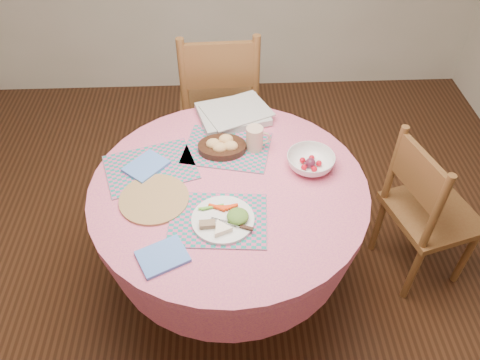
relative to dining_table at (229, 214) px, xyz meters
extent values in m
plane|color=#331C0F|center=(0.00, 0.00, -0.56)|extent=(4.00, 4.00, 0.00)
cylinder|color=#EC6E80|center=(0.00, 0.00, 0.17)|extent=(1.24, 1.24, 0.04)
cone|color=#EC6E80|center=(0.00, 0.00, 0.00)|extent=(1.24, 1.24, 0.30)
cylinder|color=black|center=(0.00, 0.00, -0.34)|extent=(0.14, 0.14, 0.44)
cylinder|color=black|center=(0.00, 0.00, -0.53)|extent=(0.56, 0.56, 0.06)
cube|color=brown|center=(1.04, 0.08, -0.13)|extent=(0.50, 0.51, 0.04)
cylinder|color=brown|center=(1.24, -0.04, -0.34)|extent=(0.05, 0.05, 0.43)
cylinder|color=brown|center=(1.14, 0.29, -0.34)|extent=(0.05, 0.05, 0.43)
cylinder|color=brown|center=(0.93, -0.13, -0.34)|extent=(0.05, 0.05, 0.43)
cylinder|color=brown|center=(0.83, 0.20, -0.34)|extent=(0.05, 0.05, 0.43)
cylinder|color=brown|center=(0.91, -0.13, 0.11)|extent=(0.05, 0.05, 0.47)
cylinder|color=brown|center=(0.82, 0.19, 0.11)|extent=(0.05, 0.05, 0.47)
cube|color=brown|center=(0.86, 0.03, 0.20)|extent=(0.12, 0.34, 0.23)
cube|color=brown|center=(-0.04, 0.99, -0.05)|extent=(0.51, 0.49, 0.04)
cylinder|color=brown|center=(0.16, 1.19, -0.31)|extent=(0.05, 0.05, 0.50)
cylinder|color=brown|center=(-0.24, 1.18, -0.31)|extent=(0.05, 0.05, 0.50)
cylinder|color=brown|center=(0.17, 0.81, -0.31)|extent=(0.05, 0.05, 0.50)
cylinder|color=brown|center=(-0.23, 0.80, -0.31)|extent=(0.05, 0.05, 0.50)
cylinder|color=brown|center=(0.17, 0.79, 0.22)|extent=(0.05, 0.05, 0.56)
cylinder|color=brown|center=(-0.23, 0.78, 0.22)|extent=(0.05, 0.05, 0.56)
cube|color=brown|center=(-0.03, 0.78, 0.34)|extent=(0.40, 0.05, 0.27)
cube|color=#168073|center=(-0.05, -0.20, 0.20)|extent=(0.42, 0.33, 0.01)
cube|color=#168073|center=(-0.36, 0.13, 0.20)|extent=(0.47, 0.41, 0.01)
cube|color=#168073|center=(0.00, 0.25, 0.20)|extent=(0.46, 0.38, 0.01)
cylinder|color=olive|center=(-0.32, -0.08, 0.20)|extent=(0.30, 0.30, 0.01)
cube|color=#5482DA|center=(-0.26, -0.38, 0.20)|extent=(0.22, 0.21, 0.01)
cube|color=#5482DA|center=(-0.38, 0.13, 0.21)|extent=(0.22, 0.23, 0.01)
cylinder|color=white|center=(-0.03, -0.21, 0.21)|extent=(0.26, 0.26, 0.01)
ellipsoid|color=#2D6221|center=(0.03, -0.22, 0.23)|extent=(0.10, 0.10, 0.04)
cylinder|color=#FFECCC|center=(-0.04, -0.28, 0.23)|extent=(0.12, 0.12, 0.02)
cube|color=brown|center=(-0.09, -0.25, 0.23)|extent=(0.07, 0.04, 0.02)
cube|color=silver|center=(-0.01, -0.24, 0.22)|extent=(0.14, 0.07, 0.00)
cylinder|color=black|center=(-0.03, 0.23, 0.22)|extent=(0.23, 0.23, 0.03)
ellipsoid|color=tan|center=(-0.07, 0.23, 0.25)|extent=(0.07, 0.06, 0.05)
ellipsoid|color=tan|center=(-0.01, 0.26, 0.25)|extent=(0.07, 0.06, 0.05)
ellipsoid|color=tan|center=(0.01, 0.21, 0.25)|extent=(0.07, 0.06, 0.05)
ellipsoid|color=tan|center=(-0.04, 0.20, 0.25)|extent=(0.07, 0.06, 0.05)
cylinder|color=#D4AE92|center=(0.13, 0.24, 0.26)|extent=(0.08, 0.08, 0.12)
torus|color=#D4AE92|center=(0.17, 0.24, 0.26)|extent=(0.07, 0.01, 0.07)
imported|color=white|center=(0.38, 0.10, 0.23)|extent=(0.23, 0.23, 0.07)
sphere|color=#B90918|center=(0.42, 0.10, 0.22)|extent=(0.03, 0.03, 0.03)
sphere|color=#B90918|center=(0.39, 0.14, 0.22)|extent=(0.03, 0.03, 0.03)
sphere|color=#B90918|center=(0.34, 0.12, 0.22)|extent=(0.03, 0.03, 0.03)
sphere|color=#B90918|center=(0.34, 0.08, 0.22)|extent=(0.03, 0.03, 0.03)
sphere|color=#B90918|center=(0.39, 0.06, 0.22)|extent=(0.03, 0.03, 0.03)
sphere|color=#4F162B|center=(0.38, 0.10, 0.22)|extent=(0.05, 0.05, 0.05)
cube|color=silver|center=(0.04, 0.50, 0.22)|extent=(0.40, 0.35, 0.03)
cube|color=silver|center=(0.06, 0.50, 0.24)|extent=(0.39, 0.36, 0.01)
camera|label=1|loc=(-0.02, -1.47, 1.65)|focal=35.00mm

